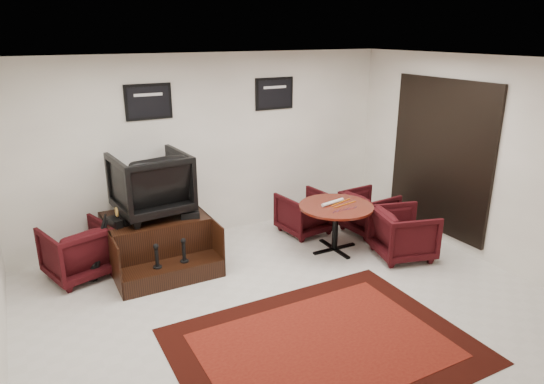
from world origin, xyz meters
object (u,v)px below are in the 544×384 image
(meeting_table, at_px, (336,211))
(table_chair_window, at_px, (369,210))
(shine_chair, at_px, (151,181))
(table_chair_back, at_px, (304,211))
(table_chair_corner, at_px, (404,231))
(shine_podium, at_px, (158,242))
(armchair_side, at_px, (77,249))

(meeting_table, bearing_deg, table_chair_window, 20.32)
(shine_chair, relative_size, table_chair_window, 1.31)
(table_chair_back, bearing_deg, meeting_table, 87.06)
(table_chair_window, relative_size, table_chair_corner, 0.94)
(table_chair_window, height_order, table_chair_corner, table_chair_corner)
(shine_chair, bearing_deg, table_chair_window, 164.36)
(table_chair_window, xyz_separation_m, table_chair_corner, (-0.15, -0.97, 0.02))
(shine_chair, height_order, table_chair_window, shine_chair)
(table_chair_back, distance_m, table_chair_corner, 1.62)
(shine_podium, distance_m, armchair_side, 1.03)
(table_chair_back, height_order, table_chair_corner, table_chair_corner)
(table_chair_back, distance_m, table_chair_window, 1.04)
(table_chair_corner, bearing_deg, table_chair_window, 5.98)
(shine_podium, xyz_separation_m, table_chair_back, (2.36, -0.00, 0.05))
(armchair_side, height_order, table_chair_window, armchair_side)
(shine_chair, height_order, meeting_table, shine_chair)
(table_chair_window, distance_m, table_chair_corner, 0.98)
(table_chair_back, xyz_separation_m, table_chair_window, (0.94, -0.45, 0.00))
(shine_chair, distance_m, armchair_side, 1.28)
(shine_podium, xyz_separation_m, armchair_side, (-1.02, 0.13, 0.08))
(shine_chair, bearing_deg, armchair_side, -4.83)
(shine_podium, bearing_deg, armchair_side, 172.69)
(meeting_table, relative_size, table_chair_back, 1.47)
(shine_chair, height_order, table_chair_corner, shine_chair)
(armchair_side, bearing_deg, table_chair_back, 160.79)
(shine_podium, relative_size, armchair_side, 1.75)
(meeting_table, xyz_separation_m, table_chair_back, (-0.05, 0.78, -0.25))
(armchair_side, bearing_deg, shine_chair, 163.60)
(shine_chair, height_order, table_chair_back, shine_chair)
(armchair_side, height_order, table_chair_back, armchair_side)
(shine_chair, relative_size, table_chair_corner, 1.23)
(shine_podium, height_order, armchair_side, armchair_side)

